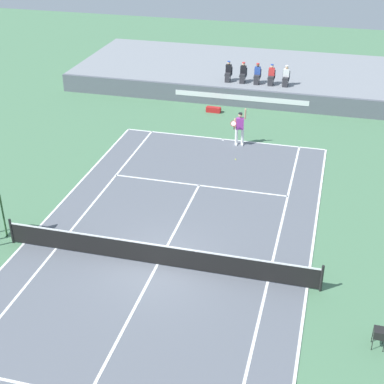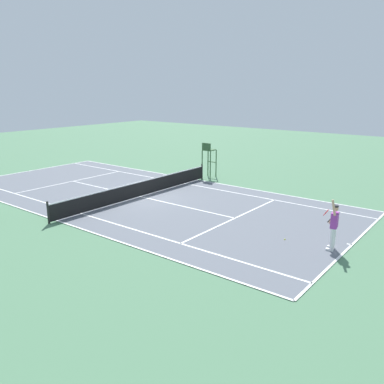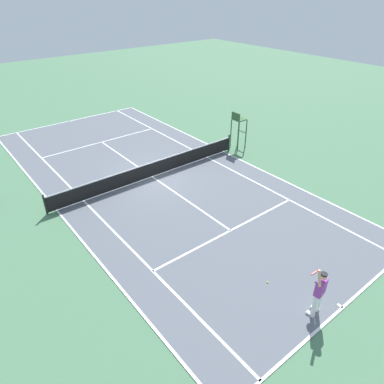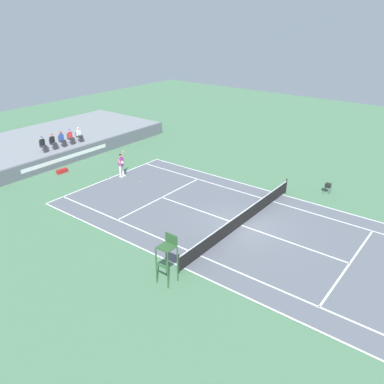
{
  "view_description": "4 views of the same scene",
  "coord_description": "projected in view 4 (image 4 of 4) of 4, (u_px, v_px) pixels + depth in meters",
  "views": [
    {
      "loc": [
        5.63,
        -16.5,
        12.76
      ],
      "look_at": [
        0.29,
        4.0,
        1.0
      ],
      "focal_mm": 54.02,
      "sensor_mm": 36.0,
      "label": 1
    },
    {
      "loc": [
        15.69,
        16.03,
        6.1
      ],
      "look_at": [
        0.29,
        4.0,
        1.0
      ],
      "focal_mm": 37.42,
      "sensor_mm": 36.0,
      "label": 2
    },
    {
      "loc": [
        9.11,
        15.12,
        9.54
      ],
      "look_at": [
        0.29,
        4.0,
        1.0
      ],
      "focal_mm": 32.84,
      "sensor_mm": 36.0,
      "label": 3
    },
    {
      "loc": [
        -18.07,
        -10.22,
        11.67
      ],
      "look_at": [
        0.29,
        4.0,
        1.0
      ],
      "focal_mm": 36.74,
      "sensor_mm": 36.0,
      "label": 4
    }
  ],
  "objects": [
    {
      "name": "spectator_seated_2",
      "position": [
        62.0,
        139.0,
        33.6
      ],
      "size": [
        0.44,
        0.6,
        1.27
      ],
      "color": "#474C56",
      "rests_on": "bleacher_platform"
    },
    {
      "name": "umpire_chair",
      "position": [
        168.0,
        253.0,
        18.08
      ],
      "size": [
        0.77,
        0.77,
        2.44
      ],
      "color": "#2D562D",
      "rests_on": "ground"
    },
    {
      "name": "spectator_seated_1",
      "position": [
        53.0,
        142.0,
        32.95
      ],
      "size": [
        0.44,
        0.6,
        1.27
      ],
      "color": "#474C56",
      "rests_on": "bleacher_platform"
    },
    {
      "name": "bleacher_platform",
      "position": [
        33.0,
        147.0,
        35.53
      ],
      "size": [
        23.81,
        9.49,
        1.13
      ],
      "primitive_type": "cube",
      "color": "gray",
      "rests_on": "ground"
    },
    {
      "name": "tennis_player",
      "position": [
        121.0,
        165.0,
        30.16
      ],
      "size": [
        0.75,
        0.71,
        2.08
      ],
      "color": "white",
      "rests_on": "ground"
    },
    {
      "name": "tennis_ball",
      "position": [
        141.0,
        181.0,
        29.64
      ],
      "size": [
        0.07,
        0.07,
        0.07
      ],
      "primitive_type": "sphere",
      "color": "#D1E533",
      "rests_on": "ground"
    },
    {
      "name": "spectator_seated_4",
      "position": [
        79.0,
        135.0,
        34.88
      ],
      "size": [
        0.44,
        0.6,
        1.27
      ],
      "color": "#474C56",
      "rests_on": "bleacher_platform"
    },
    {
      "name": "net",
      "position": [
        242.0,
        218.0,
        23.33
      ],
      "size": [
        11.98,
        0.1,
        1.07
      ],
      "color": "black",
      "rests_on": "ground"
    },
    {
      "name": "spectator_seated_0",
      "position": [
        43.0,
        145.0,
        32.28
      ],
      "size": [
        0.44,
        0.6,
        1.27
      ],
      "color": "#474C56",
      "rests_on": "bleacher_platform"
    },
    {
      "name": "ball_hopper",
      "position": [
        328.0,
        185.0,
        27.62
      ],
      "size": [
        0.36,
        0.36,
        0.7
      ],
      "color": "black",
      "rests_on": "ground"
    },
    {
      "name": "equipment_bag",
      "position": [
        62.0,
        171.0,
        31.22
      ],
      "size": [
        0.9,
        0.33,
        0.32
      ],
      "color": "red",
      "rests_on": "ground"
    },
    {
      "name": "ground_plane",
      "position": [
        242.0,
        226.0,
        23.54
      ],
      "size": [
        80.0,
        80.0,
        0.0
      ],
      "primitive_type": "plane",
      "color": "#4C7A56"
    },
    {
      "name": "spectator_seated_3",
      "position": [
        71.0,
        137.0,
        34.23
      ],
      "size": [
        0.44,
        0.6,
        1.27
      ],
      "color": "#474C56",
      "rests_on": "bleacher_platform"
    },
    {
      "name": "barrier_wall",
      "position": [
        66.0,
        158.0,
        32.82
      ],
      "size": [
        23.81,
        0.25,
        1.13
      ],
      "color": "#565B66",
      "rests_on": "ground"
    },
    {
      "name": "court",
      "position": [
        242.0,
        226.0,
        23.54
      ],
      "size": [
        11.08,
        23.88,
        0.03
      ],
      "color": "slate",
      "rests_on": "ground"
    }
  ]
}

